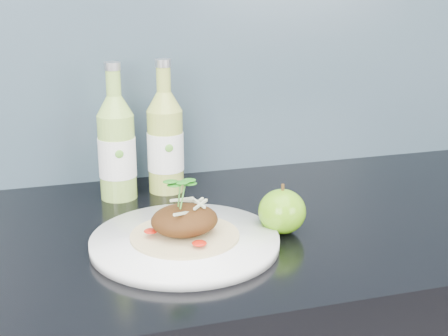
{
  "coord_description": "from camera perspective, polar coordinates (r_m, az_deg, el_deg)",
  "views": [
    {
      "loc": [
        -0.21,
        0.77,
        1.3
      ],
      "look_at": [
        0.07,
        1.68,
        1.0
      ],
      "focal_mm": 50.0,
      "sensor_mm": 36.0,
      "label": 1
    }
  ],
  "objects": [
    {
      "name": "dinner_plate",
      "position": [
        0.95,
        -3.59,
        -6.72
      ],
      "size": [
        0.35,
        0.35,
        0.02
      ],
      "color": "white",
      "rests_on": "kitchen_counter"
    },
    {
      "name": "green_apple",
      "position": [
        1.0,
        5.33,
        -3.97
      ],
      "size": [
        0.09,
        0.09,
        0.08
      ],
      "rotation": [
        0.0,
        0.0,
        -0.24
      ],
      "color": "#328D0F",
      "rests_on": "kitchen_counter"
    },
    {
      "name": "cider_bottle_right",
      "position": [
        1.17,
        -5.39,
        2.35
      ],
      "size": [
        0.08,
        0.08,
        0.25
      ],
      "rotation": [
        0.0,
        0.0,
        0.23
      ],
      "color": "#A3B34A",
      "rests_on": "kitchen_counter"
    },
    {
      "name": "pork_taco",
      "position": [
        0.94,
        -3.63,
        -4.65
      ],
      "size": [
        0.17,
        0.17,
        0.1
      ],
      "color": "tan",
      "rests_on": "dinner_plate"
    },
    {
      "name": "subway_backsplash",
      "position": [
        1.23,
        -7.28,
        15.03
      ],
      "size": [
        4.0,
        0.02,
        0.7
      ],
      "primitive_type": "cube",
      "color": "#678AA2",
      "rests_on": "kitchen_counter"
    },
    {
      "name": "cider_bottle_left",
      "position": [
        1.15,
        -9.78,
        1.82
      ],
      "size": [
        0.07,
        0.07,
        0.25
      ],
      "rotation": [
        0.0,
        0.0,
        -0.01
      ],
      "color": "#8FBC4E",
      "rests_on": "kitchen_counter"
    }
  ]
}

